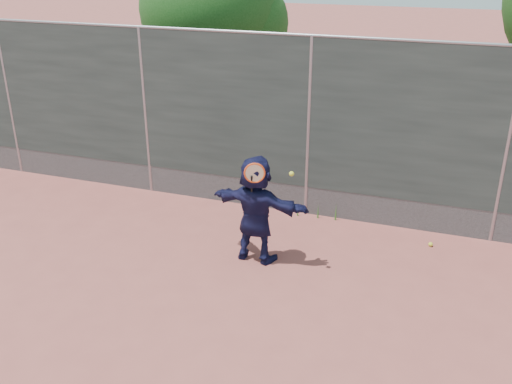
% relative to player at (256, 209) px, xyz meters
% --- Properties ---
extents(ground, '(80.00, 80.00, 0.00)m').
position_rel_player_xyz_m(ground, '(0.30, -1.76, -0.80)').
color(ground, '#9E4C42').
rests_on(ground, ground).
extents(player, '(1.54, 0.64, 1.61)m').
position_rel_player_xyz_m(player, '(0.00, 0.00, 0.00)').
color(player, '#15163A').
rests_on(player, ground).
extents(ball_ground, '(0.07, 0.07, 0.07)m').
position_rel_player_xyz_m(ball_ground, '(2.42, 1.23, -0.77)').
color(ball_ground, yellow).
rests_on(ball_ground, ground).
extents(fence, '(20.00, 0.06, 3.03)m').
position_rel_player_xyz_m(fence, '(0.30, 1.74, 0.78)').
color(fence, '#38423D').
rests_on(fence, ground).
extents(swing_action, '(0.68, 0.15, 0.51)m').
position_rel_player_xyz_m(swing_action, '(0.10, -0.19, 0.62)').
color(swing_action, '#E74815').
rests_on(swing_action, ground).
extents(tree_left, '(3.15, 3.00, 4.53)m').
position_rel_player_xyz_m(tree_left, '(-2.55, 4.79, 2.14)').
color(tree_left, '#382314').
rests_on(tree_left, ground).
extents(weed_clump, '(0.68, 0.07, 0.30)m').
position_rel_player_xyz_m(weed_clump, '(0.59, 1.63, -0.67)').
color(weed_clump, '#387226').
rests_on(weed_clump, ground).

